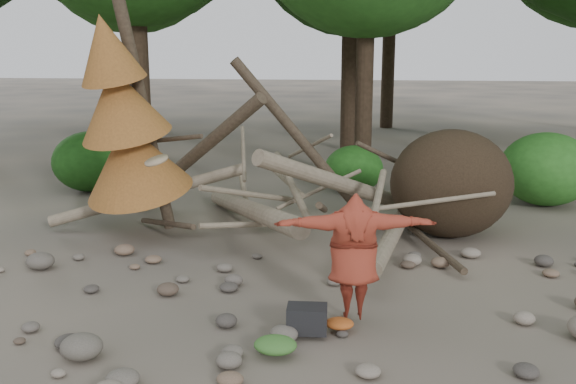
# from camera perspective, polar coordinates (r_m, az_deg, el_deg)

# --- Properties ---
(ground) EXTENTS (120.00, 120.00, 0.00)m
(ground) POSITION_cam_1_polar(r_m,az_deg,el_deg) (8.15, -0.83, -12.03)
(ground) COLOR #514C44
(ground) RESTS_ON ground
(deadfall_pile) EXTENTS (8.55, 5.24, 3.30)m
(deadfall_pile) POSITION_cam_1_polar(r_m,az_deg,el_deg) (11.88, 11.55, 0.55)
(deadfall_pile) COLOR #332619
(deadfall_pile) RESTS_ON ground
(dead_conifer) EXTENTS (2.06, 2.16, 4.35)m
(dead_conifer) POSITION_cam_1_polar(r_m,az_deg,el_deg) (11.53, -14.25, 5.90)
(dead_conifer) COLOR #4C3F30
(dead_conifer) RESTS_ON ground
(bush_left) EXTENTS (1.80, 1.80, 1.44)m
(bush_left) POSITION_cam_1_polar(r_m,az_deg,el_deg) (16.13, -17.15, 2.62)
(bush_left) COLOR #1D5115
(bush_left) RESTS_ON ground
(bush_mid) EXTENTS (1.40, 1.40, 1.12)m
(bush_mid) POSITION_cam_1_polar(r_m,az_deg,el_deg) (15.40, 5.88, 2.05)
(bush_mid) COLOR #27671D
(bush_mid) RESTS_ON ground
(bush_right) EXTENTS (2.00, 2.00, 1.60)m
(bush_right) POSITION_cam_1_polar(r_m,az_deg,el_deg) (15.12, 21.98, 1.90)
(bush_right) COLOR #317A26
(bush_right) RESTS_ON ground
(frisbee_thrower) EXTENTS (3.49, 1.09, 2.13)m
(frisbee_thrower) POSITION_cam_1_polar(r_m,az_deg,el_deg) (8.03, 5.85, -5.67)
(frisbee_thrower) COLOR maroon
(frisbee_thrower) RESTS_ON ground
(backpack) EXTENTS (0.49, 0.34, 0.32)m
(backpack) POSITION_cam_1_polar(r_m,az_deg,el_deg) (7.89, 1.70, -11.60)
(backpack) COLOR black
(backpack) RESTS_ON ground
(cloth_green) EXTENTS (0.49, 0.41, 0.18)m
(cloth_green) POSITION_cam_1_polar(r_m,az_deg,el_deg) (7.44, -1.13, -13.78)
(cloth_green) COLOR #3B712D
(cloth_green) RESTS_ON ground
(cloth_orange) EXTENTS (0.35, 0.29, 0.13)m
(cloth_orange) POSITION_cam_1_polar(r_m,az_deg,el_deg) (8.05, 4.60, -11.90)
(cloth_orange) COLOR #B0521E
(cloth_orange) RESTS_ON ground
(boulder_front_left) EXTENTS (0.48, 0.43, 0.29)m
(boulder_front_left) POSITION_cam_1_polar(r_m,az_deg,el_deg) (7.73, -17.88, -12.96)
(boulder_front_left) COLOR #625C52
(boulder_front_left) RESTS_ON ground
(boulder_mid_left) EXTENTS (0.44, 0.40, 0.27)m
(boulder_mid_left) POSITION_cam_1_polar(r_m,az_deg,el_deg) (10.85, -21.16, -5.73)
(boulder_mid_left) COLOR #5E584F
(boulder_mid_left) RESTS_ON ground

